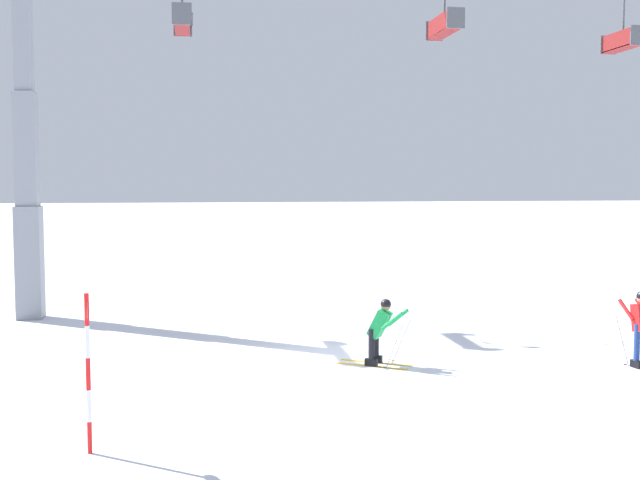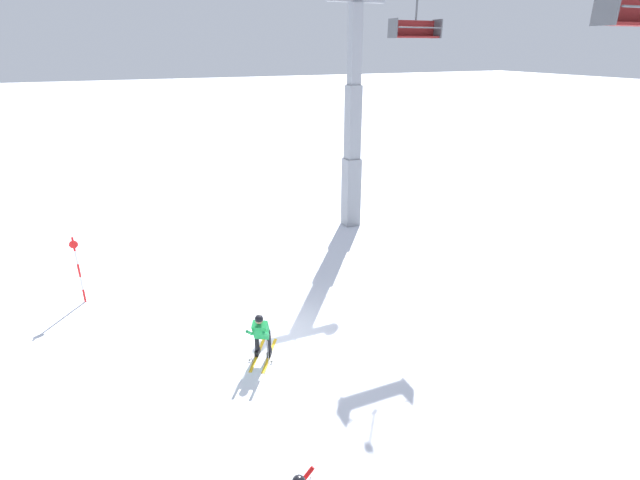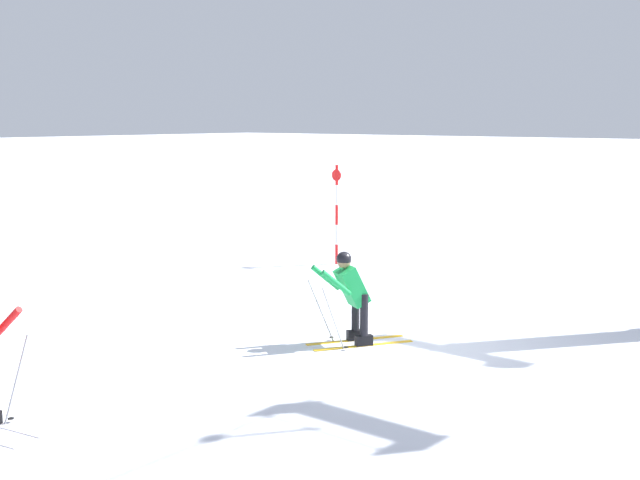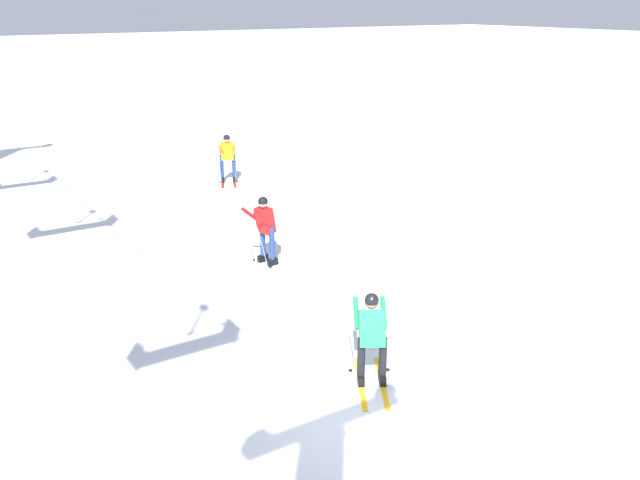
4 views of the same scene
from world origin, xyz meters
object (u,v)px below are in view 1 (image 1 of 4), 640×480
at_px(chairlift_seat_nearest, 180,20).
at_px(chairlift_seat_second, 442,26).
at_px(chairlift_seat_middle, 621,40).
at_px(skier_carving_main, 380,327).
at_px(trail_marker_pole, 88,368).
at_px(lift_tower_near, 27,169).

relative_size(chairlift_seat_nearest, chairlift_seat_second, 0.88).
xyz_separation_m(chairlift_seat_nearest, chairlift_seat_second, (8.19, 0.00, 0.11)).
xyz_separation_m(chairlift_seat_second, chairlift_seat_middle, (6.15, 0.00, -0.27)).
xyz_separation_m(skier_carving_main, trail_marker_pole, (-5.65, -4.73, 0.44)).
height_order(skier_carving_main, chairlift_seat_nearest, chairlift_seat_nearest).
height_order(skier_carving_main, chairlift_seat_second, chairlift_seat_second).
xyz_separation_m(skier_carving_main, lift_tower_near, (-8.93, 7.41, 3.59)).
bearing_deg(chairlift_seat_middle, lift_tower_near, 180.00).
relative_size(skier_carving_main, chairlift_seat_nearest, 0.86).
relative_size(chairlift_seat_nearest, chairlift_seat_middle, 0.91).
relative_size(chairlift_seat_second, chairlift_seat_middle, 1.04).
height_order(lift_tower_near, chairlift_seat_second, lift_tower_near).
distance_m(lift_tower_near, chairlift_seat_nearest, 6.35).
height_order(chairlift_seat_middle, trail_marker_pole, chairlift_seat_middle).
relative_size(lift_tower_near, chairlift_seat_nearest, 5.49).
height_order(chairlift_seat_nearest, trail_marker_pole, chairlift_seat_nearest).
bearing_deg(chairlift_seat_second, lift_tower_near, 180.00).
xyz_separation_m(skier_carving_main, chairlift_seat_nearest, (-4.41, 7.41, 8.05)).
bearing_deg(trail_marker_pole, chairlift_seat_nearest, 84.17).
bearing_deg(skier_carving_main, chairlift_seat_second, 62.98).
bearing_deg(chairlift_seat_middle, trail_marker_pole, -142.08).
height_order(skier_carving_main, chairlift_seat_middle, chairlift_seat_middle).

